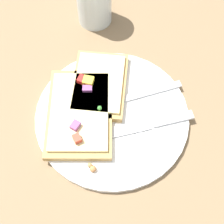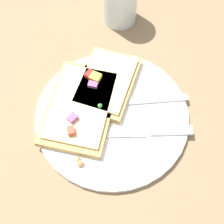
{
  "view_description": "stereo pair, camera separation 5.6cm",
  "coord_description": "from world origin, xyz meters",
  "px_view_note": "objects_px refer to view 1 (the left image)",
  "views": [
    {
      "loc": [
        0.06,
        0.25,
        0.52
      ],
      "look_at": [
        0.0,
        0.0,
        0.02
      ],
      "focal_mm": 50.0,
      "sensor_mm": 36.0,
      "label": 1
    },
    {
      "loc": [
        0.01,
        0.26,
        0.52
      ],
      "look_at": [
        0.0,
        0.0,
        0.02
      ],
      "focal_mm": 50.0,
      "sensor_mm": 36.0,
      "label": 2
    }
  ],
  "objects_px": {
    "knife": "(148,125)",
    "pizza_slice_main": "(80,113)",
    "fork": "(120,100)",
    "pizza_slice_corner": "(99,84)",
    "plate": "(112,116)"
  },
  "relations": [
    {
      "from": "fork",
      "to": "knife",
      "type": "xyz_separation_m",
      "value": [
        -0.04,
        0.06,
        -0.0
      ]
    },
    {
      "from": "knife",
      "to": "pizza_slice_main",
      "type": "height_order",
      "value": "pizza_slice_main"
    },
    {
      "from": "plate",
      "to": "pizza_slice_main",
      "type": "bearing_deg",
      "value": -13.19
    },
    {
      "from": "knife",
      "to": "pizza_slice_main",
      "type": "xyz_separation_m",
      "value": [
        0.11,
        -0.05,
        0.01
      ]
    },
    {
      "from": "fork",
      "to": "pizza_slice_corner",
      "type": "height_order",
      "value": "pizza_slice_corner"
    },
    {
      "from": "pizza_slice_main",
      "to": "pizza_slice_corner",
      "type": "relative_size",
      "value": 1.18
    },
    {
      "from": "fork",
      "to": "pizza_slice_corner",
      "type": "bearing_deg",
      "value": -54.4
    },
    {
      "from": "plate",
      "to": "fork",
      "type": "relative_size",
      "value": 1.29
    },
    {
      "from": "plate",
      "to": "pizza_slice_main",
      "type": "xyz_separation_m",
      "value": [
        0.06,
        -0.01,
        0.02
      ]
    },
    {
      "from": "plate",
      "to": "pizza_slice_corner",
      "type": "distance_m",
      "value": 0.07
    },
    {
      "from": "pizza_slice_main",
      "to": "pizza_slice_corner",
      "type": "xyz_separation_m",
      "value": [
        -0.05,
        -0.05,
        0.0
      ]
    },
    {
      "from": "plate",
      "to": "pizza_slice_main",
      "type": "distance_m",
      "value": 0.06
    },
    {
      "from": "plate",
      "to": "knife",
      "type": "xyz_separation_m",
      "value": [
        -0.06,
        0.04,
        0.01
      ]
    },
    {
      "from": "fork",
      "to": "pizza_slice_main",
      "type": "bearing_deg",
      "value": 4.59
    },
    {
      "from": "plate",
      "to": "fork",
      "type": "height_order",
      "value": "fork"
    }
  ]
}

